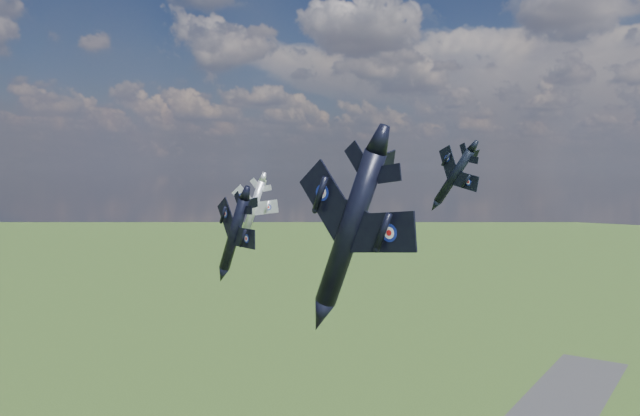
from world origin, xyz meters
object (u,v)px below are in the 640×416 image
Objects in this scene: jet_lead_navy at (234,234)px; jet_high_navy at (454,176)px; jet_left_silver at (253,208)px; jet_right_navy at (350,230)px.

jet_lead_navy is 1.04× the size of jet_high_navy.
jet_left_silver is (-16.61, 23.32, 1.35)m from jet_lead_navy.
jet_high_navy is at bearing 78.20° from jet_lead_navy.
jet_high_navy is 1.02× the size of jet_left_silver.
jet_right_navy is 1.20× the size of jet_high_navy.
jet_right_navy is at bearing -56.10° from jet_high_navy.
jet_right_navy is 1.22× the size of jet_left_silver.
jet_right_navy is 62.92m from jet_left_silver.
jet_right_navy is at bearing -17.63° from jet_lead_navy.
jet_lead_navy is 28.66m from jet_left_silver.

